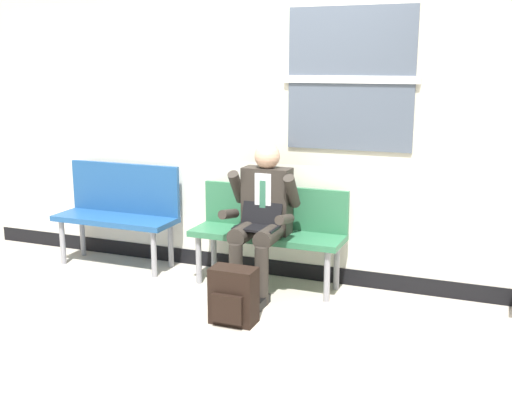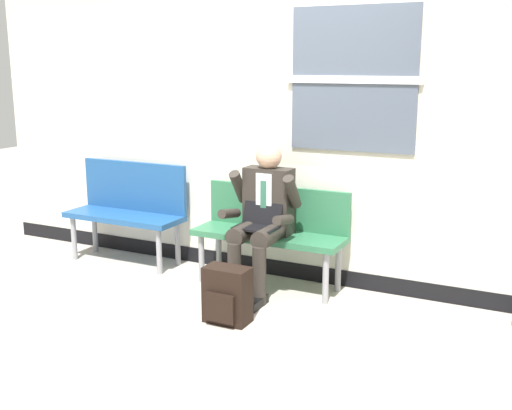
% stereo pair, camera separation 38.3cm
% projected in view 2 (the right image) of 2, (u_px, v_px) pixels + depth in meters
% --- Properties ---
extents(ground_plane, '(18.00, 18.00, 0.00)m').
position_uv_depth(ground_plane, '(241.00, 302.00, 4.97)').
color(ground_plane, '#B2A899').
extents(station_wall, '(6.19, 0.17, 2.80)m').
position_uv_depth(station_wall, '(283.00, 119.00, 5.34)').
color(station_wall, beige).
rests_on(station_wall, ground).
extents(bench_with_person, '(1.30, 0.42, 0.84)m').
position_uv_depth(bench_with_person, '(272.00, 227.00, 5.28)').
color(bench_with_person, '#2D6B47').
rests_on(bench_with_person, ground).
extents(bench_empty, '(1.15, 0.42, 0.94)m').
position_uv_depth(bench_empty, '(129.00, 205.00, 5.94)').
color(bench_empty, navy).
rests_on(bench_empty, ground).
extents(person_seated, '(0.57, 0.70, 1.22)m').
position_uv_depth(person_seated, '(262.00, 216.00, 5.08)').
color(person_seated, '#2D2823').
rests_on(person_seated, ground).
extents(backpack, '(0.33, 0.23, 0.42)m').
position_uv_depth(backpack, '(227.00, 296.00, 4.56)').
color(backpack, black).
rests_on(backpack, ground).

